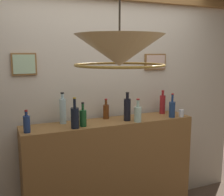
{
  "coord_description": "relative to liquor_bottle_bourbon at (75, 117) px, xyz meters",
  "views": [
    {
      "loc": [
        -1.06,
        -1.69,
        1.85
      ],
      "look_at": [
        0.0,
        0.79,
        1.39
      ],
      "focal_mm": 43.84,
      "sensor_mm": 36.0,
      "label": 1
    }
  ],
  "objects": [
    {
      "name": "panelled_rear_partition",
      "position": [
        0.4,
        0.37,
        0.18
      ],
      "size": [
        3.64,
        0.15,
        2.72
      ],
      "color": "beige",
      "rests_on": "ground"
    },
    {
      "name": "bar_shelf_unit",
      "position": [
        0.4,
        0.12,
        -0.68
      ],
      "size": [
        1.8,
        0.36,
        1.14
      ],
      "primitive_type": "cube",
      "color": "olive",
      "rests_on": "ground"
    },
    {
      "name": "liquor_bottle_mezcal",
      "position": [
        -0.43,
        0.03,
        -0.02
      ],
      "size": [
        0.06,
        0.06,
        0.21
      ],
      "color": "navy",
      "rests_on": "bar_shelf_unit"
    },
    {
      "name": "liquor_bottle_bourbon",
      "position": [
        0.0,
        0.0,
        0.0
      ],
      "size": [
        0.08,
        0.08,
        0.29
      ],
      "color": "black",
      "rests_on": "bar_shelf_unit"
    },
    {
      "name": "liquor_bottle_gin",
      "position": [
        0.58,
        0.06,
        0.02
      ],
      "size": [
        0.07,
        0.07,
        0.3
      ],
      "color": "black",
      "rests_on": "bar_shelf_unit"
    },
    {
      "name": "liquor_bottle_tequila",
      "position": [
        0.65,
        -0.03,
        -0.02
      ],
      "size": [
        0.07,
        0.07,
        0.24
      ],
      "color": "#B2D7C4",
      "rests_on": "bar_shelf_unit"
    },
    {
      "name": "pendant_lamp",
      "position": [
        0.06,
        -0.85,
        0.61
      ],
      "size": [
        0.57,
        0.57,
        0.48
      ],
      "color": "beige"
    },
    {
      "name": "liquor_bottle_whiskey",
      "position": [
        1.1,
        0.2,
        0.01
      ],
      "size": [
        0.06,
        0.06,
        0.27
      ],
      "color": "maroon",
      "rests_on": "bar_shelf_unit"
    },
    {
      "name": "liquor_bottle_rum",
      "position": [
        0.09,
        0.04,
        -0.02
      ],
      "size": [
        0.07,
        0.07,
        0.23
      ],
      "color": "#184F25",
      "rests_on": "bar_shelf_unit"
    },
    {
      "name": "liquor_bottle_sherry",
      "position": [
        -0.06,
        0.22,
        0.03
      ],
      "size": [
        0.07,
        0.07,
        0.31
      ],
      "color": "silver",
      "rests_on": "bar_shelf_unit"
    },
    {
      "name": "glass_tumbler_rocks",
      "position": [
        1.2,
        -0.02,
        -0.07
      ],
      "size": [
        0.06,
        0.06,
        0.08
      ],
      "color": "silver",
      "rests_on": "bar_shelf_unit"
    },
    {
      "name": "liquor_bottle_brandy",
      "position": [
        0.41,
        0.23,
        -0.02
      ],
      "size": [
        0.06,
        0.06,
        0.22
      ],
      "color": "brown",
      "rests_on": "bar_shelf_unit"
    },
    {
      "name": "liquor_bottle_vodka",
      "position": [
        1.09,
        0.0,
        -0.01
      ],
      "size": [
        0.07,
        0.07,
        0.26
      ],
      "color": "navy",
      "rests_on": "bar_shelf_unit"
    }
  ]
}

